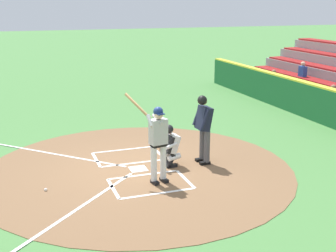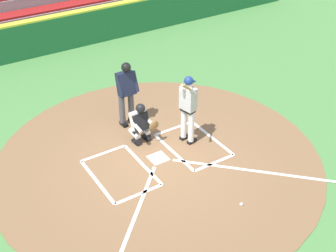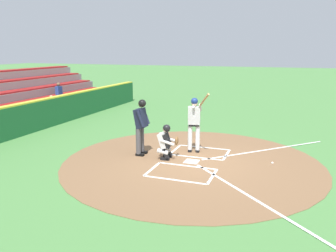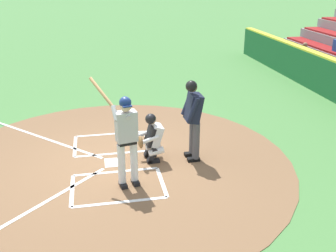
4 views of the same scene
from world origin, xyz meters
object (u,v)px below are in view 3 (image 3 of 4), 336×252
at_px(catcher, 166,141).
at_px(plate_umpire, 141,123).
at_px(baseball, 272,163).
at_px(batter, 194,121).

height_order(catcher, plate_umpire, plate_umpire).
bearing_deg(catcher, baseball, 100.67).
relative_size(catcher, baseball, 15.27).
bearing_deg(catcher, plate_umpire, -96.15).
distance_m(catcher, baseball, 3.35).
bearing_deg(plate_umpire, catcher, 83.85).
bearing_deg(catcher, batter, 146.68).
distance_m(batter, plate_umpire, 1.80).
relative_size(catcher, plate_umpire, 0.61).
distance_m(catcher, plate_umpire, 1.04).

